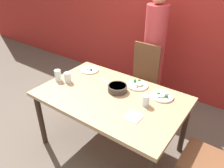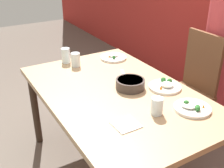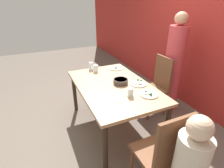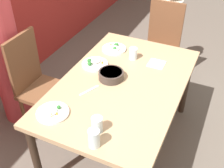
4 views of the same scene
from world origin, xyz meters
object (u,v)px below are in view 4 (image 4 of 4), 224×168
bowl_curry (111,75)px  glass_water_tall (97,125)px  person_adult (5,52)px  plate_rice_adult (95,63)px  person_child (168,34)px  chair_adult_spot (37,83)px  chair_child_spot (161,44)px

bowl_curry → glass_water_tall: size_ratio=1.80×
bowl_curry → glass_water_tall: 0.59m
person_adult → plate_rice_adult: 0.84m
plate_rice_adult → glass_water_tall: size_ratio=2.01×
person_child → glass_water_tall: size_ratio=9.79×
chair_adult_spot → person_child: person_child is taller
bowl_curry → plate_rice_adult: (0.12, 0.22, -0.02)m
plate_rice_adult → glass_water_tall: bearing=-151.0°
person_adult → glass_water_tall: bearing=-111.7°
chair_adult_spot → bowl_curry: (0.09, -0.71, 0.24)m
chair_child_spot → bowl_curry: 1.12m
person_child → plate_rice_adult: 1.31m
person_adult → bowl_curry: bearing=-84.8°
person_adult → plate_rice_adult: size_ratio=7.14×
person_adult → glass_water_tall: person_adult is taller
chair_child_spot → plate_rice_adult: 1.04m
chair_child_spot → person_child: person_child is taller
person_adult → bowl_curry: size_ratio=7.97×
person_adult → plate_rice_adult: bearing=-75.0°
bowl_curry → glass_water_tall: bearing=-163.7°
chair_child_spot → glass_water_tall: bearing=-88.3°
chair_adult_spot → plate_rice_adult: (0.22, -0.50, 0.22)m
person_child → bowl_curry: (-1.37, 0.12, 0.24)m
person_adult → glass_water_tall: (-0.47, -1.19, 0.02)m
person_adult → chair_adult_spot: bearing=-90.0°
plate_rice_adult → glass_water_tall: 0.79m
bowl_curry → plate_rice_adult: 0.25m
chair_child_spot → person_child: 0.29m
chair_child_spot → glass_water_tall: (-1.65, -0.05, 0.26)m
person_adult → person_child: bearing=-38.0°
chair_adult_spot → bowl_curry: bearing=-82.6°
chair_child_spot → person_child: (0.29, 0.00, 0.00)m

